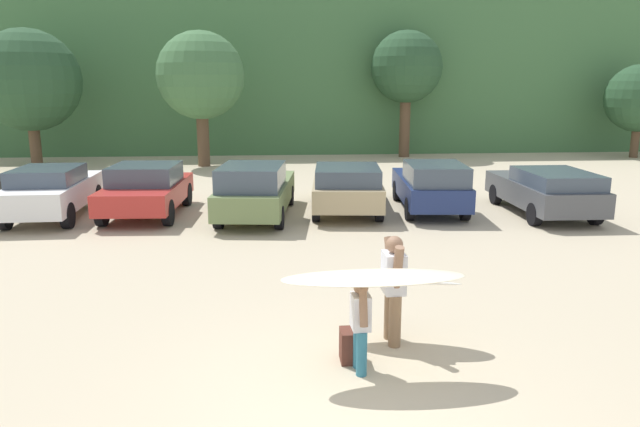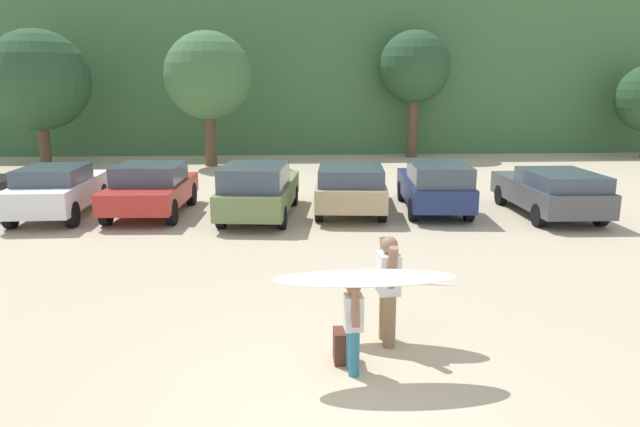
{
  "view_description": "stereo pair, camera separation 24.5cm",
  "coord_description": "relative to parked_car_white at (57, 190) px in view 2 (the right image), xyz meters",
  "views": [
    {
      "loc": [
        -0.83,
        -6.6,
        3.74
      ],
      "look_at": [
        0.12,
        5.34,
        1.1
      ],
      "focal_mm": 33.3,
      "sensor_mm": 36.0,
      "label": 1
    },
    {
      "loc": [
        -0.58,
        -6.61,
        3.74
      ],
      "look_at": [
        0.12,
        5.34,
        1.1
      ],
      "focal_mm": 33.3,
      "sensor_mm": 36.0,
      "label": 2
    }
  ],
  "objects": [
    {
      "name": "parked_car_dark_gray",
      "position": [
        14.04,
        -0.72,
        -0.04
      ],
      "size": [
        1.95,
        4.47,
        1.37
      ],
      "rotation": [
        0.0,
        0.0,
        1.56
      ],
      "color": "#4C4F54",
      "rests_on": "ground_plane"
    },
    {
      "name": "backpack_dropped",
      "position": [
        7.22,
        -9.47,
        -0.56
      ],
      "size": [
        0.24,
        0.34,
        0.45
      ],
      "color": "#592D23",
      "rests_on": "ground_plane"
    },
    {
      "name": "surfboard_white",
      "position": [
        7.95,
        -8.87,
        0.15
      ],
      "size": [
        2.0,
        0.98,
        0.23
      ],
      "rotation": [
        0.0,
        0.0,
        2.9
      ],
      "color": "white"
    },
    {
      "name": "hillside_ridge",
      "position": [
        7.05,
        20.51,
        3.24
      ],
      "size": [
        108.0,
        12.0,
        8.05
      ],
      "primitive_type": "cube",
      "color": "#427042",
      "rests_on": "ground_plane"
    },
    {
      "name": "tree_far_left",
      "position": [
        -4.54,
        10.96,
        3.07
      ],
      "size": [
        4.51,
        4.51,
        6.13
      ],
      "color": "brown",
      "rests_on": "ground_plane"
    },
    {
      "name": "parked_car_navy",
      "position": [
        10.86,
        0.02,
        0.0
      ],
      "size": [
        2.07,
        4.52,
        1.52
      ],
      "rotation": [
        0.0,
        0.0,
        1.49
      ],
      "color": "navy",
      "rests_on": "ground_plane"
    },
    {
      "name": "person_adult",
      "position": [
        7.93,
        -8.92,
        0.13
      ],
      "size": [
        0.32,
        0.78,
        1.62
      ],
      "rotation": [
        0.0,
        0.0,
        3.19
      ],
      "color": "#8C6B4C",
      "rests_on": "ground_plane"
    },
    {
      "name": "person_child",
      "position": [
        7.32,
        -9.78,
        -0.07
      ],
      "size": [
        0.25,
        0.55,
        1.27
      ],
      "rotation": [
        0.0,
        0.0,
        3.19
      ],
      "color": "teal",
      "rests_on": "ground_plane"
    },
    {
      "name": "parked_car_tan",
      "position": [
        8.39,
        0.24,
        -0.02
      ],
      "size": [
        2.39,
        4.89,
        1.44
      ],
      "rotation": [
        0.0,
        0.0,
        1.47
      ],
      "color": "tan",
      "rests_on": "ground_plane"
    },
    {
      "name": "ground_plane",
      "position": [
        7.05,
        -10.37,
        -0.79
      ],
      "size": [
        120.0,
        120.0,
        0.0
      ],
      "primitive_type": "plane",
      "color": "#C1B293"
    },
    {
      "name": "parked_car_white",
      "position": [
        0.0,
        0.0,
        0.0
      ],
      "size": [
        1.88,
        4.27,
        1.47
      ],
      "rotation": [
        0.0,
        0.0,
        1.59
      ],
      "color": "white",
      "rests_on": "ground_plane"
    },
    {
      "name": "tree_center_left",
      "position": [
        13.0,
        13.29,
        3.7
      ],
      "size": [
        3.6,
        3.6,
        6.34
      ],
      "color": "brown",
      "rests_on": "ground_plane"
    },
    {
      "name": "parked_car_olive_green",
      "position": [
        5.72,
        -0.44,
        0.02
      ],
      "size": [
        2.31,
        4.9,
        1.59
      ],
      "rotation": [
        0.0,
        0.0,
        1.45
      ],
      "color": "#6B7F4C",
      "rests_on": "ground_plane"
    },
    {
      "name": "tree_center",
      "position": [
        3.06,
        10.53,
        3.26
      ],
      "size": [
        3.91,
        3.91,
        6.04
      ],
      "color": "brown",
      "rests_on": "ground_plane"
    },
    {
      "name": "surfboard_cream",
      "position": [
        7.47,
        -9.88,
        0.55
      ],
      "size": [
        2.37,
        0.68,
        0.08
      ],
      "rotation": [
        0.0,
        0.0,
        3.15
      ],
      "color": "beige"
    },
    {
      "name": "parked_car_red",
      "position": [
        2.58,
        0.16,
        -0.01
      ],
      "size": [
        2.13,
        4.18,
        1.48
      ],
      "rotation": [
        0.0,
        0.0,
        1.53
      ],
      "color": "#B72D28",
      "rests_on": "ground_plane"
    }
  ]
}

